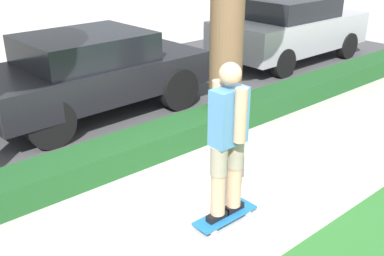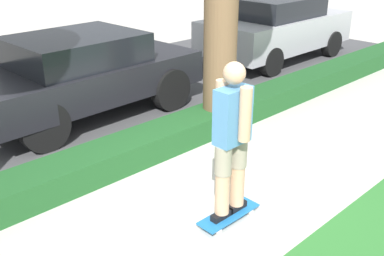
{
  "view_description": "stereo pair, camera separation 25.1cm",
  "coord_description": "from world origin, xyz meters",
  "px_view_note": "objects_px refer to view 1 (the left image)",
  "views": [
    {
      "loc": [
        -3.33,
        -3.08,
        2.87
      ],
      "look_at": [
        -0.16,
        0.6,
        0.76
      ],
      "focal_mm": 42.0,
      "sensor_mm": 36.0,
      "label": 1
    },
    {
      "loc": [
        -3.51,
        -2.91,
        2.87
      ],
      "look_at": [
        -0.16,
        0.6,
        0.76
      ],
      "focal_mm": 42.0,
      "sensor_mm": 36.0,
      "label": 2
    }
  ],
  "objects_px": {
    "parked_car_middle": "(92,71)",
    "parked_car_rear": "(290,28)",
    "skateboard": "(225,216)",
    "skater_person": "(228,139)"
  },
  "relations": [
    {
      "from": "parked_car_middle",
      "to": "parked_car_rear",
      "type": "distance_m",
      "value": 5.36
    },
    {
      "from": "parked_car_middle",
      "to": "parked_car_rear",
      "type": "height_order",
      "value": "parked_car_rear"
    },
    {
      "from": "skateboard",
      "to": "parked_car_rear",
      "type": "bearing_deg",
      "value": 32.91
    },
    {
      "from": "skateboard",
      "to": "skater_person",
      "type": "distance_m",
      "value": 0.92
    },
    {
      "from": "parked_car_middle",
      "to": "parked_car_rear",
      "type": "xyz_separation_m",
      "value": [
        5.36,
        0.04,
        0.04
      ]
    },
    {
      "from": "skateboard",
      "to": "skater_person",
      "type": "bearing_deg",
      "value": 45.0
    },
    {
      "from": "skateboard",
      "to": "parked_car_rear",
      "type": "height_order",
      "value": "parked_car_rear"
    },
    {
      "from": "skater_person",
      "to": "parked_car_rear",
      "type": "height_order",
      "value": "skater_person"
    },
    {
      "from": "skateboard",
      "to": "parked_car_middle",
      "type": "bearing_deg",
      "value": 81.7
    },
    {
      "from": "skater_person",
      "to": "parked_car_rear",
      "type": "relative_size",
      "value": 0.42
    }
  ]
}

